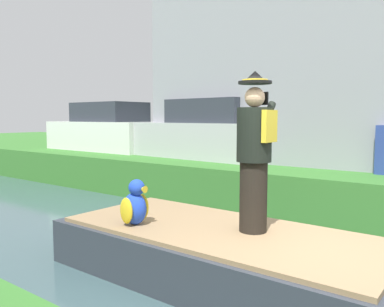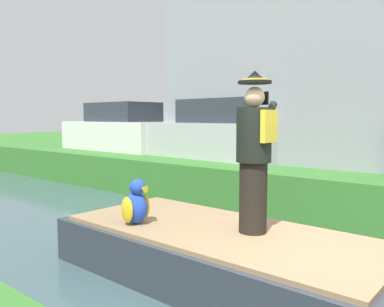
# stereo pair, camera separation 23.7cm
# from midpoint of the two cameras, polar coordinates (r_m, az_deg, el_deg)

# --- Properties ---
(boat) EXTENTS (1.85, 4.22, 0.61)m
(boat) POSITION_cam_midpoint_polar(r_m,az_deg,el_deg) (4.92, 2.68, -14.20)
(boat) COLOR #333842
(boat) RESTS_ON canal_water
(person_pirate) EXTENTS (0.61, 0.42, 1.85)m
(person_pirate) POSITION_cam_midpoint_polar(r_m,az_deg,el_deg) (4.58, 7.54, 0.15)
(person_pirate) COLOR black
(person_pirate) RESTS_ON boat
(parrot_plush) EXTENTS (0.36, 0.35, 0.57)m
(parrot_plush) POSITION_cam_midpoint_polar(r_m,az_deg,el_deg) (5.00, -9.56, -7.34)
(parrot_plush) COLOR blue
(parrot_plush) RESTS_ON boat
(parked_car_silver) EXTENTS (1.97, 4.11, 1.50)m
(parked_car_silver) POSITION_cam_midpoint_polar(r_m,az_deg,el_deg) (10.28, 1.92, 2.93)
(parked_car_silver) COLOR #B7B7BC
(parked_car_silver) RESTS_ON grass_bank_far
(parked_car_white) EXTENTS (1.76, 4.02, 1.50)m
(parked_car_white) POSITION_cam_midpoint_polar(r_m,az_deg,el_deg) (12.99, -12.71, 3.30)
(parked_car_white) COLOR white
(parked_car_white) RESTS_ON grass_bank_far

